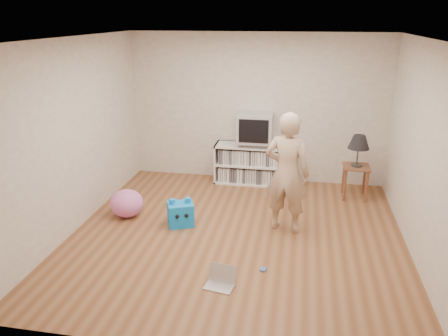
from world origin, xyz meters
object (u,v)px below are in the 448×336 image
Objects in this scene: side_table at (356,174)px; table_lamp at (359,143)px; media_unit at (255,164)px; crt_tv at (255,128)px; dvd_deck at (255,143)px; person at (287,173)px; plush_pink at (127,203)px; laptop at (221,280)px; plush_blue at (181,214)px.

table_lamp is (-0.00, 0.00, 0.53)m from side_table.
side_table is (1.70, -0.39, 0.07)m from media_unit.
crt_tv reaches higher than table_lamp.
dvd_deck is 0.75× the size of crt_tv.
table_lamp is 0.31× the size of person.
media_unit is 0.83× the size of person.
crt_tv is 1.83m from person.
media_unit is at bearing -57.68° from person.
crt_tv reaches higher than plush_pink.
media_unit is 1.84m from table_lamp.
table_lamp is 1.72m from person.
crt_tv is 3.34m from laptop.
crt_tv is at bearing 44.96° from plush_pink.
crt_tv is at bearing 99.69° from laptop.
table_lamp reaches higher than laptop.
person reaches higher than side_table.
side_table is at bearing -116.09° from person.
crt_tv is 2.21m from plush_blue.
laptop is at bearing -120.98° from side_table.
side_table is at bearing -12.79° from media_unit.
plush_pink is (-2.34, 0.00, -0.64)m from person.
laptop is (-0.63, -1.48, -0.78)m from person.
person reaches higher than table_lamp.
plush_pink is (-1.71, -1.71, -0.81)m from crt_tv.
dvd_deck is (0.00, -0.02, 0.39)m from media_unit.
table_lamp is at bearing -116.09° from person.
plush_blue is 0.90× the size of plush_pink.
laptop is at bearing -120.98° from table_lamp.
dvd_deck is 0.27× the size of person.
dvd_deck reaches higher than plush_pink.
side_table is 1.13× the size of plush_pink.
table_lamp is at bearing -12.29° from dvd_deck.
crt_tv is 1.23× the size of plush_pink.
dvd_deck is at bearing 167.71° from side_table.
side_table is 0.53m from table_lamp.
laptop is 1.59m from plush_blue.
laptop is (-1.70, -2.83, -0.88)m from table_lamp.
plush_blue is at bearing -149.68° from table_lamp.
crt_tv is at bearing -90.00° from dvd_deck.
person reaches higher than plush_blue.
person is (0.63, -1.72, 0.11)m from dvd_deck.
crt_tv reaches higher than media_unit.
crt_tv reaches higher than laptop.
plush_pink is at bearing -134.98° from dvd_deck.
person is (-1.07, -1.35, -0.10)m from table_lamp.
side_table reaches higher than plush_pink.
media_unit is 2.72× the size of table_lamp.
person is (-1.07, -1.35, 0.43)m from side_table.
side_table is at bearing -12.29° from dvd_deck.
table_lamp is 1.18× the size of plush_blue.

